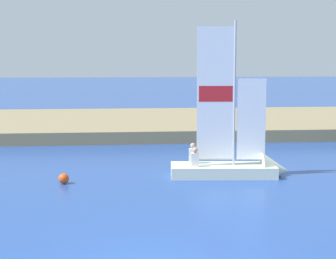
% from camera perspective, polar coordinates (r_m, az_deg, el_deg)
% --- Properties ---
extents(shore_bank, '(80.00, 12.46, 0.63)m').
position_cam_1_polar(shore_bank, '(35.01, -4.16, 0.59)').
color(shore_bank, '#897A56').
rests_on(shore_bank, ground).
extents(sailboat, '(4.37, 1.76, 6.08)m').
position_cam_1_polar(sailboat, '(21.63, 7.23, -3.41)').
color(sailboat, silver).
rests_on(sailboat, ground).
extents(channel_buoy, '(0.36, 0.36, 0.36)m').
position_cam_1_polar(channel_buoy, '(20.56, -10.09, -4.71)').
color(channel_buoy, '#E54C19').
rests_on(channel_buoy, ground).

